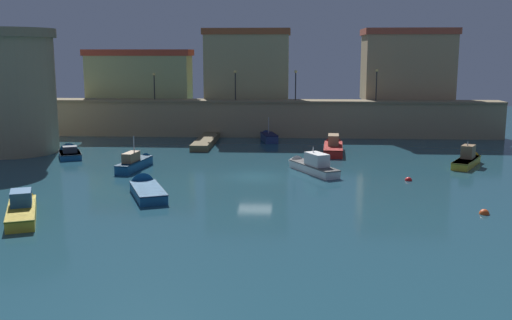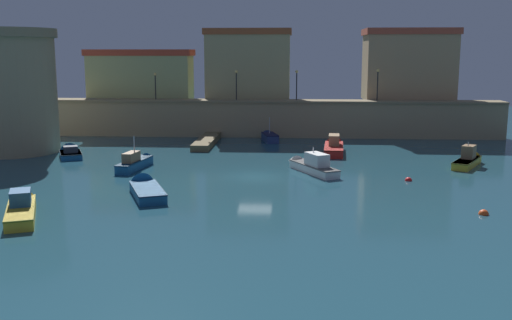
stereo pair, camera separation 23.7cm
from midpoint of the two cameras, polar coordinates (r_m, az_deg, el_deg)
ground_plane at (r=43.76m, az=0.06°, el=-1.62°), size 120.94×120.94×0.00m
quay_wall at (r=64.63m, az=1.30°, el=4.08°), size 50.26×2.92×3.99m
old_town_backdrop at (r=68.08m, az=3.37°, el=9.00°), size 41.73×6.23×7.99m
fortress_tower at (r=58.22m, az=-22.42°, el=6.22°), size 8.41×8.41×11.21m
pier_dock at (r=59.37m, az=-4.68°, el=1.83°), size 1.70×9.61×0.70m
quay_lamp_0 at (r=66.03m, az=-9.62°, el=7.52°), size 0.32×0.32×2.92m
quay_lamp_1 at (r=64.55m, az=-1.81°, el=7.75°), size 0.32×0.32×3.21m
quay_lamp_2 at (r=64.25m, az=4.06°, el=7.73°), size 0.32×0.32×3.24m
quay_lamp_3 at (r=64.86m, az=11.80°, el=7.64°), size 0.32×0.32×3.38m
moored_boat_0 at (r=55.10m, az=7.67°, el=1.32°), size 2.13×7.15×2.09m
moored_boat_1 at (r=47.96m, az=-11.24°, el=-0.16°), size 2.01×6.41×2.83m
moored_boat_2 at (r=61.35m, az=1.38°, el=2.27°), size 2.17×4.33×2.68m
moored_boat_3 at (r=45.78m, az=5.35°, el=-0.46°), size 4.40×6.67×2.28m
moored_boat_4 at (r=39.22m, az=-10.53°, el=-2.71°), size 3.86×6.18×1.62m
moored_boat_5 at (r=36.20m, az=-21.57°, el=-4.17°), size 4.08×7.09×1.84m
moored_boat_6 at (r=54.77m, az=-17.43°, el=0.68°), size 3.30×4.54×1.64m
moored_boat_7 at (r=51.39m, az=20.08°, el=0.08°), size 4.02×5.98×2.29m
mooring_buoy_0 at (r=43.79m, az=14.69°, el=-1.95°), size 0.51×0.51×0.51m
mooring_buoy_1 at (r=36.14m, az=21.34°, el=-4.93°), size 0.57×0.57×0.57m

